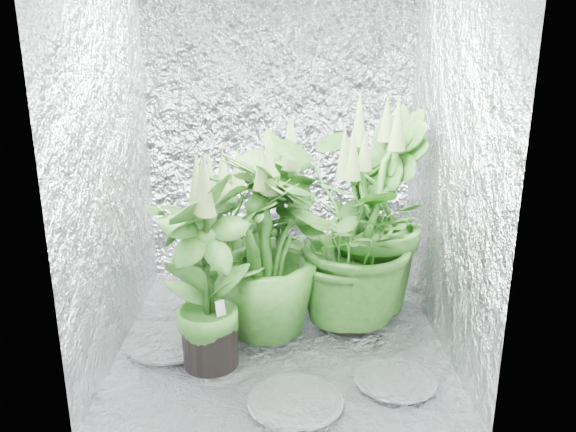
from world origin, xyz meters
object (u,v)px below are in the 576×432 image
at_px(plant_c, 377,215).
at_px(circulation_fan, 388,279).
at_px(plant_d, 265,249).
at_px(plant_e, 351,237).
at_px(plant_f, 207,273).
at_px(plant_a, 226,242).
at_px(plant_b, 281,218).

bearing_deg(plant_c, circulation_fan, 43.82).
distance_m(plant_c, plant_d, 0.67).
relative_size(plant_e, plant_f, 1.04).
bearing_deg(plant_d, circulation_fan, 28.88).
bearing_deg(plant_d, plant_e, 12.33).
xyz_separation_m(plant_a, plant_e, (0.65, -0.11, 0.06)).
bearing_deg(plant_b, plant_e, -49.98).
xyz_separation_m(plant_c, plant_d, (-0.60, -0.29, -0.09)).
height_order(plant_b, plant_f, plant_b).
bearing_deg(plant_f, plant_d, 47.59).
bearing_deg(plant_f, plant_a, 85.22).
distance_m(plant_d, plant_f, 0.38).
xyz_separation_m(plant_b, plant_f, (-0.34, -0.80, -0.01)).
bearing_deg(plant_c, plant_f, -146.37).
bearing_deg(plant_e, plant_b, 130.02).
bearing_deg(plant_e, circulation_fan, 47.69).
bearing_deg(plant_c, plant_b, 156.05).
distance_m(plant_b, circulation_fan, 0.72).
relative_size(plant_c, plant_e, 1.15).
height_order(plant_a, plant_b, plant_b).
distance_m(plant_e, plant_f, 0.79).
relative_size(plant_f, circulation_fan, 3.15).
bearing_deg(plant_e, plant_a, 170.65).
height_order(plant_a, plant_f, plant_f).
height_order(plant_b, circulation_fan, plant_b).
relative_size(plant_b, plant_e, 1.00).
xyz_separation_m(plant_e, plant_f, (-0.69, -0.38, -0.03)).
distance_m(plant_c, plant_f, 1.03).
distance_m(plant_d, circulation_fan, 0.87).
distance_m(plant_b, plant_e, 0.56).
bearing_deg(plant_a, plant_d, -43.27).
xyz_separation_m(plant_b, plant_d, (-0.08, -0.52, -0.00)).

